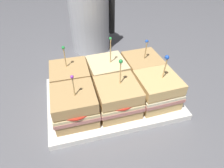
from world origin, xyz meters
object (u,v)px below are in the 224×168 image
(sandwich_front_left, at_px, (75,106))
(sandwich_back_right, at_px, (142,68))
(sandwich_front_center, at_px, (118,98))
(sandwich_back_center, at_px, (107,73))
(sandwich_front_right, at_px, (157,90))
(kettle_steel, at_px, (90,20))
(sandwich_back_left, at_px, (70,79))
(serving_platter, at_px, (112,98))

(sandwich_front_left, bearing_deg, sandwich_back_right, 26.69)
(sandwich_front_center, distance_m, sandwich_back_center, 0.12)
(sandwich_front_right, height_order, kettle_steel, kettle_steel)
(sandwich_front_right, relative_size, sandwich_back_center, 0.93)
(sandwich_front_center, relative_size, sandwich_back_center, 0.94)
(sandwich_back_left, bearing_deg, sandwich_front_center, -44.95)
(sandwich_front_left, distance_m, sandwich_front_center, 0.12)
(sandwich_front_center, bearing_deg, kettle_steel, 89.73)
(serving_platter, relative_size, sandwich_back_left, 2.54)
(sandwich_back_center, bearing_deg, serving_platter, -90.44)
(sandwich_front_right, xyz_separation_m, sandwich_back_right, (0.00, 0.12, -0.00))
(sandwich_front_center, height_order, sandwich_back_center, sandwich_back_center)
(sandwich_front_center, bearing_deg, serving_platter, 90.38)
(sandwich_back_right, bearing_deg, sandwich_back_left, -179.40)
(serving_platter, distance_m, sandwich_back_left, 0.14)
(sandwich_front_center, relative_size, sandwich_back_right, 1.08)
(serving_platter, relative_size, sandwich_back_center, 2.29)
(serving_platter, distance_m, sandwich_front_center, 0.08)
(serving_platter, bearing_deg, sandwich_back_right, 26.71)
(serving_platter, relative_size, sandwich_front_left, 2.67)
(sandwich_front_center, distance_m, sandwich_front_right, 0.12)
(sandwich_front_left, height_order, sandwich_back_center, sandwich_back_center)
(serving_platter, xyz_separation_m, kettle_steel, (0.00, 0.35, 0.11))
(serving_platter, relative_size, sandwich_front_right, 2.46)
(sandwich_front_center, bearing_deg, sandwich_back_right, 45.17)
(sandwich_front_left, bearing_deg, kettle_steel, 73.85)
(serving_platter, relative_size, sandwich_back_right, 2.64)
(serving_platter, xyz_separation_m, sandwich_back_right, (0.12, 0.06, 0.05))
(sandwich_front_center, relative_size, kettle_steel, 0.59)
(sandwich_front_left, bearing_deg, sandwich_back_left, 89.49)
(sandwich_front_left, distance_m, sandwich_back_right, 0.26)
(serving_platter, distance_m, sandwich_back_right, 0.14)
(sandwich_front_center, distance_m, sandwich_back_left, 0.16)
(serving_platter, bearing_deg, sandwich_back_center, 89.56)
(sandwich_back_left, relative_size, sandwich_back_right, 1.04)
(sandwich_front_right, xyz_separation_m, kettle_steel, (-0.11, 0.41, 0.06))
(sandwich_front_right, relative_size, sandwich_back_left, 1.03)
(sandwich_front_left, relative_size, sandwich_back_right, 0.99)
(sandwich_front_left, relative_size, kettle_steel, 0.54)
(sandwich_front_right, bearing_deg, sandwich_back_left, 153.93)
(kettle_steel, bearing_deg, sandwich_front_left, -106.15)
(sandwich_front_right, distance_m, sandwich_back_right, 0.12)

